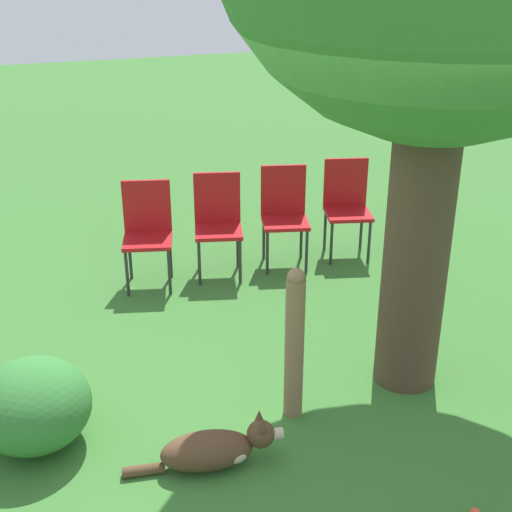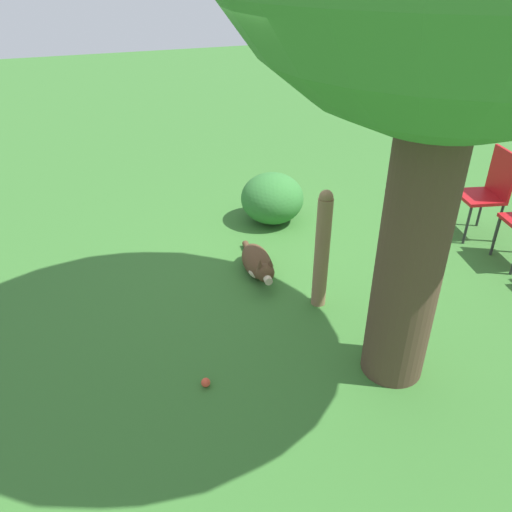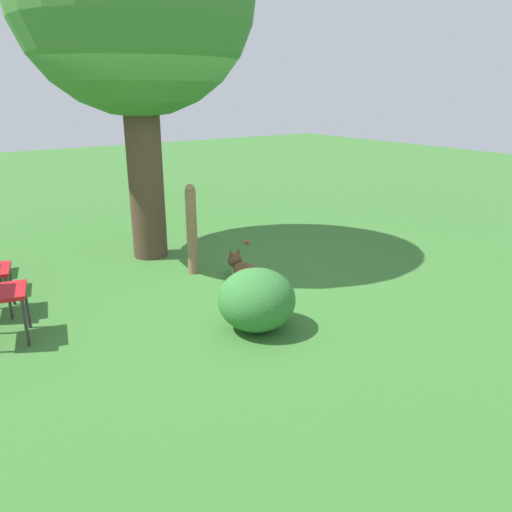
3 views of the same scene
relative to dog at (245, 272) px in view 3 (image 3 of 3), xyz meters
name	(u,v)px [view 3 (image 3 of 3)]	position (x,y,z in m)	size (l,w,h in m)	color
ground_plane	(185,274)	(-0.45, 0.66, -0.13)	(30.00, 30.00, 0.00)	#38702D
dog	(245,272)	(0.00, 0.00, 0.00)	(0.34, 1.01, 0.34)	#513823
fence_post	(192,229)	(-0.34, 0.64, 0.44)	(0.13, 0.13, 1.11)	#846647
tennis_ball	(247,241)	(0.89, 1.28, -0.09)	(0.07, 0.07, 0.07)	#E54C33
low_shrub	(257,300)	(-0.58, -1.04, 0.17)	(0.73, 0.73, 0.59)	#337533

